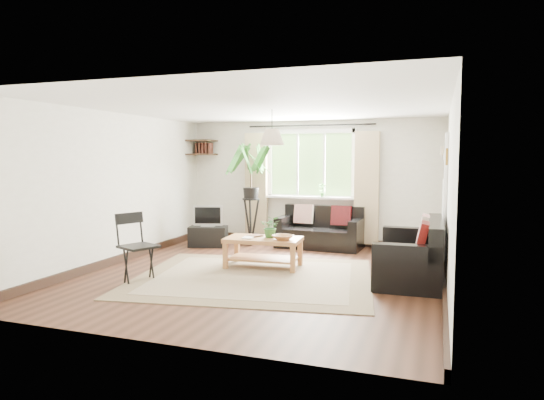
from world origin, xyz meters
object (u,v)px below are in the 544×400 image
(coffee_table, at_px, (263,253))
(tv_stand, at_px, (208,236))
(palm_stand, at_px, (251,194))
(sofa_right, at_px, (409,251))
(sofa_back, at_px, (320,228))
(folding_chair, at_px, (139,248))

(coffee_table, relative_size, tv_stand, 1.61)
(tv_stand, bearing_deg, palm_stand, 10.77)
(sofa_right, bearing_deg, palm_stand, -120.50)
(tv_stand, distance_m, palm_stand, 1.14)
(sofa_right, distance_m, palm_stand, 3.53)
(sofa_back, distance_m, tv_stand, 2.12)
(sofa_back, relative_size, sofa_right, 0.91)
(folding_chair, bearing_deg, sofa_right, -46.36)
(folding_chair, bearing_deg, tv_stand, 29.08)
(tv_stand, relative_size, palm_stand, 0.36)
(sofa_right, xyz_separation_m, tv_stand, (-3.76, 1.35, -0.21))
(sofa_right, distance_m, coffee_table, 2.16)
(sofa_right, height_order, coffee_table, sofa_right)
(coffee_table, bearing_deg, palm_stand, 117.18)
(sofa_right, bearing_deg, tv_stand, -110.76)
(sofa_back, relative_size, coffee_table, 1.37)
(palm_stand, bearing_deg, coffee_table, -62.82)
(sofa_right, relative_size, coffee_table, 1.49)
(sofa_right, xyz_separation_m, palm_stand, (-3.03, 1.71, 0.58))
(sofa_back, height_order, coffee_table, sofa_back)
(sofa_back, distance_m, palm_stand, 1.45)
(sofa_back, height_order, folding_chair, folding_chair)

